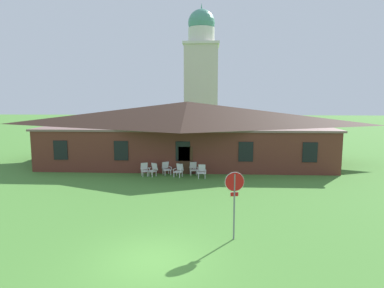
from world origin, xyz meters
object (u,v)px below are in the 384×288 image
object	(u,v)px
stop_sign	(234,192)
lawn_chair_near_door	(153,169)
lawn_chair_far_side	(202,171)
lawn_chair_left_end	(166,168)
lawn_chair_middle	(179,170)
lawn_chair_by_porch	(145,169)
lawn_chair_right_end	(193,168)

from	to	relation	value
stop_sign	lawn_chair_near_door	size ratio (longest dim) A/B	2.97
stop_sign	lawn_chair_near_door	world-z (taller)	stop_sign
lawn_chair_near_door	lawn_chair_far_side	size ratio (longest dim) A/B	1.00
lawn_chair_left_end	lawn_chair_middle	distance (m)	1.21
lawn_chair_near_door	lawn_chair_left_end	bearing A→B (deg)	30.64
stop_sign	lawn_chair_near_door	bearing A→B (deg)	115.38
lawn_chair_by_porch	lawn_chair_left_end	world-z (taller)	same
lawn_chair_right_end	lawn_chair_far_side	bearing A→B (deg)	-53.86
lawn_chair_near_door	lawn_chair_middle	distance (m)	1.95
lawn_chair_by_porch	lawn_chair_left_end	size ratio (longest dim) A/B	1.00
stop_sign	lawn_chair_left_end	xyz separation A→B (m)	(-4.31, 11.57, -1.52)
lawn_chair_left_end	lawn_chair_right_end	xyz separation A→B (m)	(2.07, 0.03, 0.00)
lawn_chair_middle	lawn_chair_right_end	distance (m)	1.24
lawn_chair_near_door	lawn_chair_far_side	xyz separation A→B (m)	(3.65, -0.33, 0.00)
lawn_chair_left_end	lawn_chair_middle	bearing A→B (deg)	-32.18
lawn_chair_by_porch	lawn_chair_near_door	size ratio (longest dim) A/B	1.00
lawn_chair_far_side	lawn_chair_middle	bearing A→B (deg)	172.40
lawn_chair_by_porch	lawn_chair_middle	world-z (taller)	same
lawn_chair_left_end	lawn_chair_far_side	world-z (taller)	same
lawn_chair_middle	stop_sign	bearing A→B (deg)	-73.27
lawn_chair_near_door	lawn_chair_right_end	world-z (taller)	same
stop_sign	lawn_chair_by_porch	xyz separation A→B (m)	(-5.86, 11.09, -1.52)
lawn_chair_by_porch	lawn_chair_far_side	size ratio (longest dim) A/B	1.00
lawn_chair_near_door	lawn_chair_left_end	distance (m)	1.07
lawn_chair_far_side	lawn_chair_by_porch	bearing A→B (deg)	174.84
lawn_chair_near_door	stop_sign	bearing A→B (deg)	-64.62
lawn_chair_near_door	lawn_chair_far_side	world-z (taller)	same
lawn_chair_far_side	lawn_chair_left_end	bearing A→B (deg)	162.28
stop_sign	lawn_chair_near_door	distance (m)	12.30
stop_sign	lawn_chair_right_end	distance (m)	11.91
stop_sign	lawn_chair_middle	world-z (taller)	stop_sign
lawn_chair_by_porch	lawn_chair_middle	size ratio (longest dim) A/B	1.00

